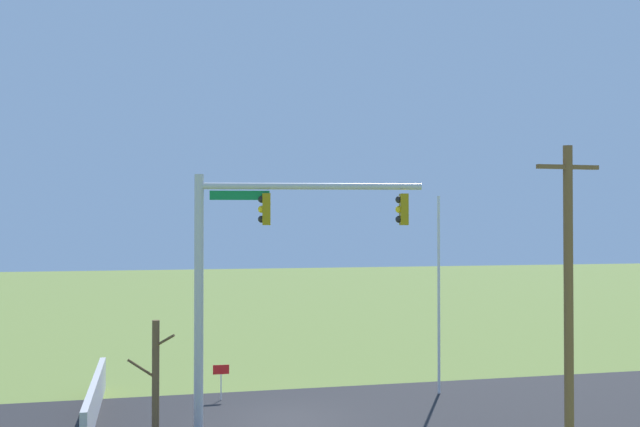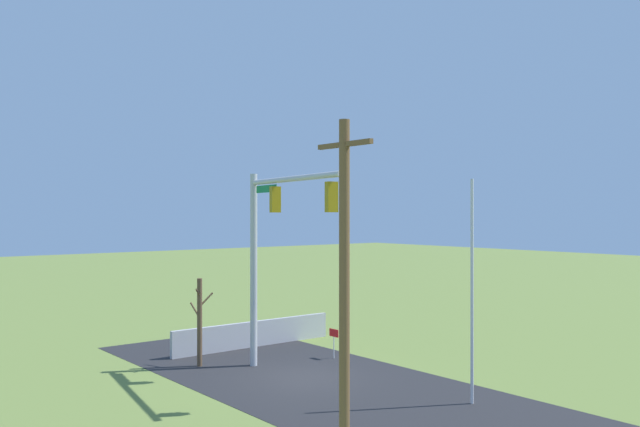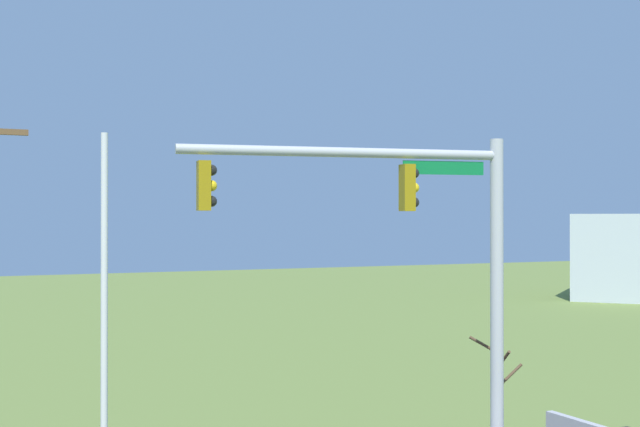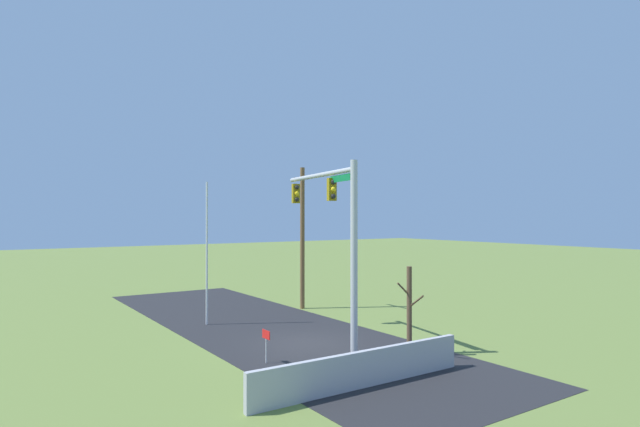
% 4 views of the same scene
% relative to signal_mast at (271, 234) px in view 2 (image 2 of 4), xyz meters
% --- Properties ---
extents(ground_plane, '(160.00, 160.00, 0.00)m').
position_rel_signal_mast_xyz_m(ground_plane, '(-1.11, -0.72, -5.25)').
color(ground_plane, olive).
extents(road_surface, '(28.00, 8.00, 0.01)m').
position_rel_signal_mast_xyz_m(road_surface, '(-5.11, -0.72, -5.24)').
color(road_surface, '#232326').
rests_on(road_surface, ground_plane).
extents(sidewalk_corner, '(6.00, 6.00, 0.01)m').
position_rel_signal_mast_xyz_m(sidewalk_corner, '(2.65, -0.29, -5.24)').
color(sidewalk_corner, '#B7B5AD').
rests_on(sidewalk_corner, ground_plane).
extents(retaining_fence, '(0.20, 8.19, 1.15)m').
position_rel_signal_mast_xyz_m(retaining_fence, '(4.77, -2.35, -4.67)').
color(retaining_fence, '#A8A8AD').
rests_on(retaining_fence, ground_plane).
extents(signal_mast, '(6.79, 1.42, 7.59)m').
position_rel_signal_mast_xyz_m(signal_mast, '(0.00, 0.00, 0.00)').
color(signal_mast, '#B2B5BA').
rests_on(signal_mast, ground_plane).
extents(flagpole, '(0.10, 0.10, 7.13)m').
position_rel_signal_mast_xyz_m(flagpole, '(-7.08, -2.81, -1.68)').
color(flagpole, silver).
rests_on(flagpole, ground_plane).
extents(utility_pole, '(1.90, 0.26, 8.29)m').
position_rel_signal_mast_xyz_m(utility_pole, '(-8.29, 3.59, -0.94)').
color(utility_pole, brown).
rests_on(utility_pole, ground_plane).
extents(bare_tree, '(1.27, 1.02, 3.47)m').
position_rel_signal_mast_xyz_m(bare_tree, '(2.92, 1.41, -3.45)').
color(bare_tree, brown).
rests_on(bare_tree, ground_plane).
extents(open_sign, '(0.56, 0.04, 1.22)m').
position_rel_signal_mast_xyz_m(open_sign, '(0.67, -3.61, -4.34)').
color(open_sign, silver).
rests_on(open_sign, ground_plane).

